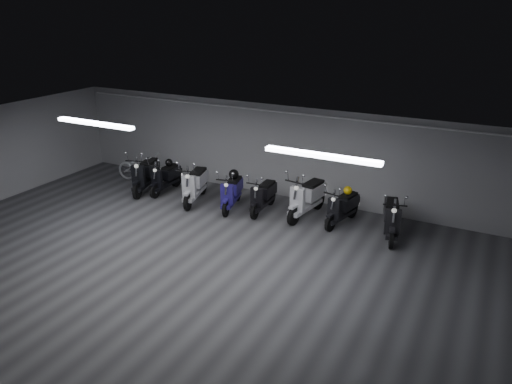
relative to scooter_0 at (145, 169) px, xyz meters
The scene contains 18 objects.
floor 4.99m from the scooter_0, 43.30° to the right, with size 14.00×10.00×0.01m, color #3B3B3E.
ceiling 5.35m from the scooter_0, 43.30° to the right, with size 14.00×10.00×0.01m, color gray.
back_wall 3.99m from the scooter_0, 24.35° to the left, with size 14.00×0.01×2.80m, color #98989A.
fluor_strip_left 3.17m from the scooter_0, 76.12° to the right, with size 2.40×0.18×0.08m, color white.
fluor_strip_right 7.29m from the scooter_0, 19.87° to the right, with size 2.40×0.18×0.08m, color white.
conduit 4.33m from the scooter_0, 23.22° to the left, with size 0.05×0.05×13.60m, color white.
scooter_0 is the anchor object (origin of this frame).
scooter_1 0.65m from the scooter_0, 19.89° to the left, with size 0.57×1.71×1.27m, color black, non-canonical shape.
scooter_2 1.87m from the scooter_0, ahead, with size 0.65×1.94×1.44m, color silver, non-canonical shape.
scooter_4 3.09m from the scooter_0, ahead, with size 0.59×1.76×1.31m, color navy, non-canonical shape.
scooter_5 4.00m from the scooter_0, ahead, with size 0.56×1.69×1.26m, color black, non-canonical shape.
scooter_6 5.24m from the scooter_0, ahead, with size 0.67×2.01×1.50m, color silver, non-canonical shape.
scooter_8 6.26m from the scooter_0, ahead, with size 0.57×1.70×1.26m, color black, non-canonical shape.
scooter_9 7.58m from the scooter_0, ahead, with size 0.62×1.86×1.38m, color black, non-canonical shape.
bicycle 0.98m from the scooter_0, 136.26° to the left, with size 0.63×1.80×1.16m, color silver.
helmet_0 6.33m from the scooter_0, ahead, with size 0.23×0.23×0.23m, color yellow.
helmet_1 0.77m from the scooter_0, 37.36° to the left, with size 0.24×0.24×0.24m, color black.
helmet_2 3.05m from the scooter_0, ahead, with size 0.29×0.29×0.29m, color black.
Camera 1 is at (6.03, -7.69, 5.52)m, focal length 33.88 mm.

